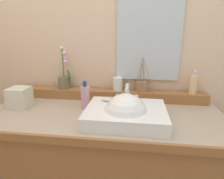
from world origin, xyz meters
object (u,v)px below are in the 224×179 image
sink_basin (126,115)px  tumbler_cup (118,84)px  lotion_bottle (85,97)px  soap_dispenser (193,84)px  reed_diffuser (141,86)px  potted_plant (64,78)px  tissue_box (20,97)px  soap_bar (107,99)px

sink_basin → tumbler_cup: 0.39m
lotion_bottle → soap_dispenser: bearing=15.3°
sink_basin → soap_dispenser: size_ratio=2.75×
reed_diffuser → tumbler_cup: bearing=-178.9°
tumbler_cup → potted_plant: bearing=-180.0°
tumbler_cup → reed_diffuser: (0.18, 0.00, -0.01)m
reed_diffuser → tissue_box: (-0.82, -0.25, -0.04)m
soap_bar → soap_dispenser: 0.63m
sink_basin → soap_dispenser: (0.45, 0.36, 0.10)m
soap_dispenser → tumbler_cup: (-0.54, 0.01, -0.02)m
tissue_box → soap_bar: bearing=-0.9°
soap_bar → tissue_box: tissue_box is taller
potted_plant → lotion_bottle: (0.22, -0.21, -0.07)m
sink_basin → soap_dispenser: soap_dispenser is taller
sink_basin → reed_diffuser: bearing=76.0°
tumbler_cup → tissue_box: size_ratio=0.72×
potted_plant → soap_bar: bearing=-34.7°
sink_basin → potted_plant: bearing=143.5°
sink_basin → reed_diffuser: reed_diffuser is taller
soap_bar → potted_plant: size_ratio=0.22×
soap_dispenser → tissue_box: 1.21m
potted_plant → reed_diffuser: potted_plant is taller
tumbler_cup → reed_diffuser: reed_diffuser is taller
sink_basin → lotion_bottle: bearing=150.8°
potted_plant → tumbler_cup: size_ratio=3.28×
sink_basin → tumbler_cup: bearing=102.9°
sink_basin → reed_diffuser: (0.09, 0.37, 0.07)m
lotion_bottle → potted_plant: bearing=136.0°
potted_plant → tumbler_cup: 0.42m
soap_bar → lotion_bottle: size_ratio=0.37×
tumbler_cup → lotion_bottle: bearing=-132.4°
soap_dispenser → lotion_bottle: bearing=-164.7°
potted_plant → reed_diffuser: (0.59, 0.00, -0.04)m
lotion_bottle → tissue_box: bearing=-175.4°
tumbler_cup → reed_diffuser: bearing=1.1°
tumbler_cup → lotion_bottle: lotion_bottle is taller
potted_plant → lotion_bottle: bearing=-44.0°
soap_dispenser → reed_diffuser: bearing=177.3°
soap_bar → tumbler_cup: size_ratio=0.72×
sink_basin → soap_dispenser: bearing=38.1°
tissue_box → lotion_bottle: bearing=4.6°
reed_diffuser → lotion_bottle: (-0.37, -0.22, -0.03)m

